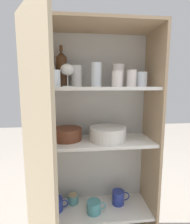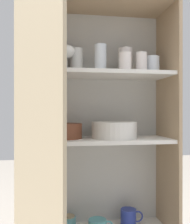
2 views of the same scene
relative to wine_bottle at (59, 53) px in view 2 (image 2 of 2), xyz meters
name	(u,v)px [view 2 (image 2 of 2)]	position (x,y,z in m)	size (l,w,h in m)	color
cupboard_back_panel	(94,143)	(0.21, 0.08, -0.51)	(0.81, 0.02, 1.52)	silver
cupboard_side_left	(22,148)	(-0.19, -0.07, -0.51)	(0.02, 0.32, 1.52)	tan
cupboard_side_right	(167,145)	(0.61, -0.07, -0.51)	(0.02, 0.32, 1.52)	tan
cupboard_top_panel	(98,4)	(0.21, -0.07, 0.25)	(0.81, 0.32, 0.02)	tan
shelf_board_middle	(98,140)	(0.21, -0.07, -0.48)	(0.78, 0.28, 0.02)	white
shelf_board_upper	(98,74)	(0.21, -0.07, -0.13)	(0.78, 0.28, 0.02)	white
cupboard_door	(37,159)	(-0.09, -0.40, -0.51)	(0.22, 0.35, 1.52)	tan
tumbler_glass_0	(152,65)	(0.51, -0.09, -0.07)	(0.08, 0.08, 0.09)	white
tumbler_glass_1	(45,60)	(-0.07, -0.04, -0.05)	(0.08, 0.08, 0.13)	white
tumbler_glass_2	(100,58)	(0.22, -0.09, -0.04)	(0.07, 0.07, 0.15)	white
tumbler_glass_3	(76,61)	(0.10, -0.01, -0.05)	(0.08, 0.08, 0.14)	white
tumbler_glass_4	(141,62)	(0.43, -0.13, -0.06)	(0.06, 0.06, 0.10)	silver
tumbler_glass_5	(126,61)	(0.37, -0.04, -0.04)	(0.08, 0.08, 0.15)	silver
tumbler_glass_6	(51,60)	(-0.04, -0.15, -0.07)	(0.08, 0.08, 0.10)	white
tumbler_glass_7	(125,62)	(0.34, -0.16, -0.07)	(0.06, 0.06, 0.09)	silver
wine_glass_1	(67,52)	(0.04, -0.09, -0.02)	(0.09, 0.09, 0.14)	white
wine_bottle	(59,53)	(0.00, 0.00, 0.00)	(0.07, 0.07, 0.26)	#4C2D19
plate_stack_white	(114,130)	(0.30, -0.08, -0.43)	(0.25, 0.25, 0.09)	silver
mixing_bowl_large	(64,130)	(0.03, -0.04, -0.43)	(0.20, 0.20, 0.08)	brown
coffee_mug_extra_2	(129,218)	(0.39, -0.04, -0.93)	(0.13, 0.09, 0.10)	#283893
storage_jar	(69,222)	(0.06, 0.01, -0.94)	(0.08, 0.08, 0.07)	#5BA3A8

